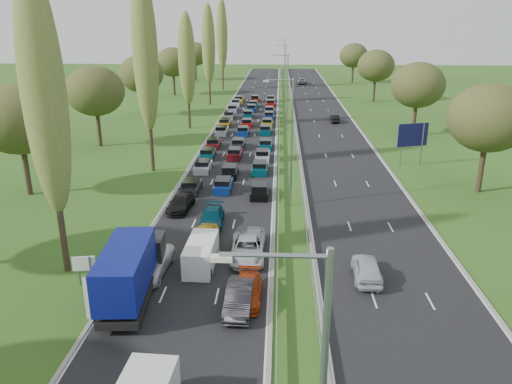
{
  "coord_description": "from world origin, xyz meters",
  "views": [
    {
      "loc": [
        3.35,
        -1.95,
        16.68
      ],
      "look_at": [
        1.23,
        42.4,
        1.5
      ],
      "focal_mm": 35.0,
      "sensor_mm": 36.0,
      "label": 1
    }
  ],
  "objects_px": {
    "near_car_3": "(181,203)",
    "white_van_rear": "(202,253)",
    "blue_lorry": "(131,270)",
    "info_sign": "(84,267)",
    "direction_sign": "(413,137)",
    "near_car_2": "(147,263)"
  },
  "relations": [
    {
      "from": "near_car_2",
      "to": "near_car_3",
      "type": "relative_size",
      "value": 1.22
    },
    {
      "from": "near_car_2",
      "to": "white_van_rear",
      "type": "bearing_deg",
      "value": 25.66
    },
    {
      "from": "blue_lorry",
      "to": "near_car_3",
      "type": "bearing_deg",
      "value": 85.55
    },
    {
      "from": "near_car_3",
      "to": "direction_sign",
      "type": "height_order",
      "value": "direction_sign"
    },
    {
      "from": "direction_sign",
      "to": "info_sign",
      "type": "bearing_deg",
      "value": -133.09
    },
    {
      "from": "near_car_3",
      "to": "blue_lorry",
      "type": "relative_size",
      "value": 0.52
    },
    {
      "from": "near_car_3",
      "to": "info_sign",
      "type": "height_order",
      "value": "info_sign"
    },
    {
      "from": "near_car_3",
      "to": "direction_sign",
      "type": "distance_m",
      "value": 30.23
    },
    {
      "from": "white_van_rear",
      "to": "info_sign",
      "type": "height_order",
      "value": "info_sign"
    },
    {
      "from": "blue_lorry",
      "to": "direction_sign",
      "type": "relative_size",
      "value": 1.74
    },
    {
      "from": "info_sign",
      "to": "direction_sign",
      "type": "bearing_deg",
      "value": 46.91
    },
    {
      "from": "white_van_rear",
      "to": "direction_sign",
      "type": "xyz_separation_m",
      "value": [
        21.49,
        27.58,
        2.56
      ]
    },
    {
      "from": "blue_lorry",
      "to": "info_sign",
      "type": "relative_size",
      "value": 4.31
    },
    {
      "from": "near_car_3",
      "to": "blue_lorry",
      "type": "height_order",
      "value": "blue_lorry"
    },
    {
      "from": "near_car_2",
      "to": "direction_sign",
      "type": "xyz_separation_m",
      "value": [
        25.06,
        29.08,
        2.75
      ]
    },
    {
      "from": "blue_lorry",
      "to": "info_sign",
      "type": "distance_m",
      "value": 3.9
    },
    {
      "from": "near_car_3",
      "to": "white_van_rear",
      "type": "relative_size",
      "value": 0.97
    },
    {
      "from": "blue_lorry",
      "to": "info_sign",
      "type": "bearing_deg",
      "value": 154.48
    },
    {
      "from": "white_van_rear",
      "to": "blue_lorry",
      "type": "bearing_deg",
      "value": -127.8
    },
    {
      "from": "near_car_2",
      "to": "near_car_3",
      "type": "xyz_separation_m",
      "value": [
        -0.08,
        12.54,
        -0.12
      ]
    },
    {
      "from": "info_sign",
      "to": "near_car_3",
      "type": "bearing_deg",
      "value": 75.59
    },
    {
      "from": "blue_lorry",
      "to": "white_van_rear",
      "type": "distance_m",
      "value": 6.0
    }
  ]
}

